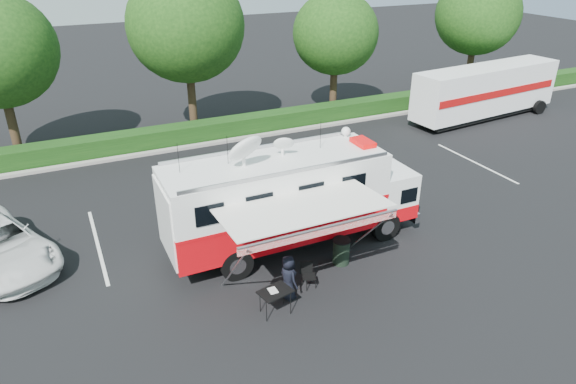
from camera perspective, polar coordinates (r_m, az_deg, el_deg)
name	(u,v)px	position (r m, az deg, el deg)	size (l,w,h in m)	color
ground_plane	(294,244)	(18.83, 0.65, -5.80)	(120.00, 120.00, 0.00)	black
back_border	(209,43)	(28.87, -8.79, 16.03)	(60.00, 6.14, 8.87)	#9E998E
stall_lines	(251,211)	(21.05, -4.13, -2.15)	(24.12, 5.50, 0.01)	silver
command_truck	(292,199)	(17.87, 0.45, -0.74)	(9.16, 2.52, 4.40)	black
awning	(305,212)	(15.03, 1.95, -2.23)	(5.00, 2.59, 3.02)	white
white_suv	(1,265)	(20.27, -29.31, -7.07)	(2.57, 5.56, 1.55)	silver
person	(288,297)	(16.29, 0.02, -11.60)	(0.73, 0.47, 1.49)	black
folding_table	(275,292)	(15.25, -1.44, -11.08)	(1.06, 0.85, 0.80)	black
folding_chair	(308,272)	(16.50, 2.21, -8.91)	(0.52, 0.55, 0.85)	black
trash_bin	(341,251)	(17.67, 5.94, -6.56)	(0.62, 0.62, 0.92)	black
semi_trailer	(485,91)	(34.04, 21.08, 10.41)	(10.48, 3.16, 3.18)	white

